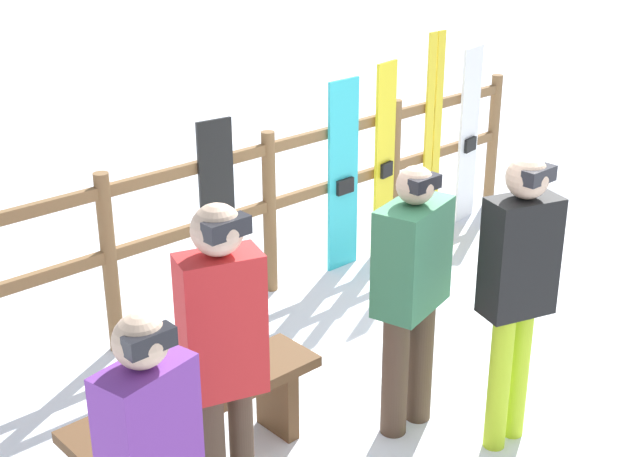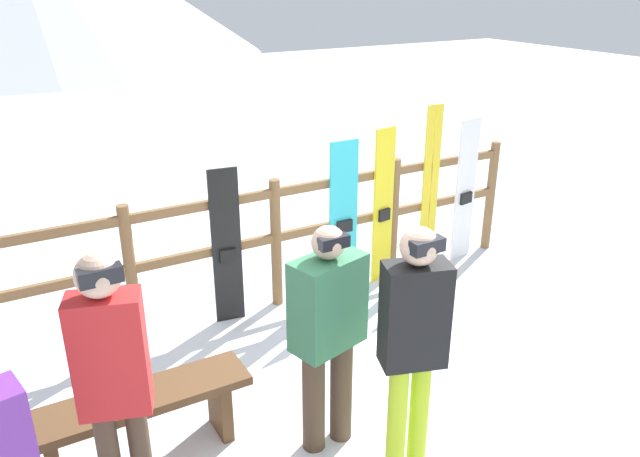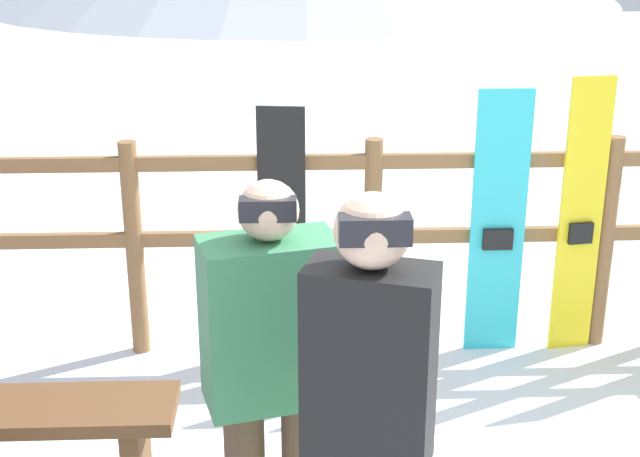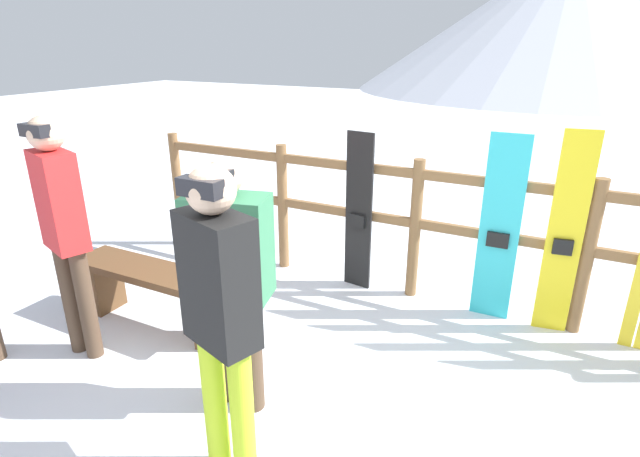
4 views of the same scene
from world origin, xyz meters
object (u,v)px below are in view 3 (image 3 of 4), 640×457
at_px(person_black, 369,410).
at_px(snowboard_black_stripe, 282,236).
at_px(snowboard_yellow, 581,219).
at_px(person_plaid_green, 271,364).
at_px(bench, 4,432).
at_px(snowboard_cyan, 498,226).

relative_size(person_black, snowboard_black_stripe, 1.16).
bearing_deg(snowboard_yellow, person_black, -121.40).
height_order(person_plaid_green, snowboard_black_stripe, person_plaid_green).
bearing_deg(snowboard_yellow, bench, -154.10).
xyz_separation_m(person_plaid_green, snowboard_black_stripe, (0.04, 1.83, -0.19)).
height_order(person_black, snowboard_yellow, person_black).
bearing_deg(person_plaid_green, snowboard_cyan, 55.87).
xyz_separation_m(person_black, snowboard_cyan, (0.94, 2.30, -0.24)).
relative_size(person_plaid_green, snowboard_cyan, 1.03).
distance_m(person_black, snowboard_black_stripe, 2.34).
xyz_separation_m(bench, snowboard_black_stripe, (1.17, 1.38, 0.35)).
height_order(bench, snowboard_black_stripe, snowboard_black_stripe).
height_order(bench, snowboard_cyan, snowboard_cyan).
xyz_separation_m(person_plaid_green, person_black, (0.30, -0.47, 0.09)).
bearing_deg(person_black, snowboard_cyan, 67.78).
distance_m(person_plaid_green, snowboard_cyan, 2.22).
bearing_deg(snowboard_yellow, snowboard_black_stripe, -180.00).
bearing_deg(bench, person_black, -33.04).
distance_m(snowboard_black_stripe, snowboard_cyan, 1.20).
distance_m(bench, snowboard_yellow, 3.18).
bearing_deg(bench, person_plaid_green, -21.92).
distance_m(bench, person_black, 1.82).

